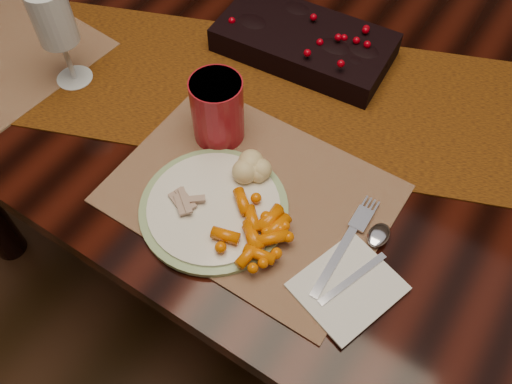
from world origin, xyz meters
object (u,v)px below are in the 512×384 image
Objects in this scene: wine_glass at (60,38)px; placemat_main at (251,194)px; dinner_plate at (214,208)px; mashed_potatoes at (246,166)px; red_cup at (217,110)px; dining_table at (321,209)px; baby_carrots at (243,224)px; napkin at (348,287)px; centerpiece at (304,39)px; turkey_shreds at (184,202)px.

placemat_main is at bearing -5.02° from wine_glass.
dinner_plate is 0.42m from wine_glass.
mashed_potatoes is 0.60× the size of red_cup.
dinner_plate is at bearing -96.28° from mashed_potatoes.
wine_glass is (-0.40, 0.10, 0.09)m from dinner_plate.
red_cup is (-0.14, -0.19, 0.44)m from dining_table.
dining_table is 0.46m from placemat_main.
dining_table is 7.55× the size of dinner_plate.
red_cup is at bearing -126.55° from dining_table.
mashed_potatoes is at bearing 121.17° from baby_carrots.
dinner_plate is at bearing -162.73° from napkin.
centerpiece is at bearing 145.54° from napkin.
dinner_plate is at bearing 172.29° from baby_carrots.
red_cup reaches higher than centerpiece.
baby_carrots is at bearing -88.94° from dining_table.
baby_carrots is at bearing -72.18° from centerpiece.
wine_glass is (-0.31, -0.04, 0.03)m from red_cup.
red_cup is (-0.05, 0.16, 0.04)m from turkey_shreds.
turkey_shreds is at bearing -113.90° from mashed_potatoes.
turkey_shreds is (-0.04, -0.03, 0.02)m from dinner_plate.
red_cup is (-0.15, 0.14, 0.04)m from baby_carrots.
dinner_plate is 1.68× the size of napkin.
turkey_shreds is at bearing -18.87° from wine_glass.
dinner_plate is at bearing -13.80° from wine_glass.
mashed_potatoes is at bearing 66.10° from turkey_shreds.
napkin is at bearing 1.90° from baby_carrots.
red_cup is at bearing -93.55° from centerpiece.
placemat_main is (0.10, -0.34, -0.03)m from centerpiece.
red_cup is 0.32m from wine_glass.
baby_carrots is 0.48m from wine_glass.
dinner_plate is at bearing 33.78° from turkey_shreds.
baby_carrots is at bearing -160.24° from napkin.
dinner_plate reaches higher than napkin.
wine_glass is at bearing -153.34° from dining_table.
wine_glass is at bearing 177.49° from mashed_potatoes.
dining_table is at bearing 53.45° from red_cup.
dining_table is at bearing 91.06° from baby_carrots.
mashed_potatoes is 1.16× the size of turkey_shreds.
napkin is 0.72× the size of wine_glass.
centerpiece is at bearing 106.55° from placemat_main.
napkin is 0.36m from red_cup.
baby_carrots is 0.18m from napkin.
wine_glass is at bearing 161.13° from turkey_shreds.
centerpiece is 2.78× the size of baby_carrots.
mashed_potatoes is at bearing -30.40° from red_cup.
red_cup is at bearing 6.81° from wine_glass.
placemat_main is 0.15m from red_cup.
dinner_plate is 1.95× the size of red_cup.
napkin is 0.66m from wine_glass.
dinner_plate is 1.97× the size of baby_carrots.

